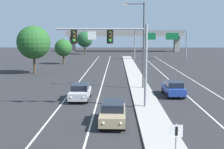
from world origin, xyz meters
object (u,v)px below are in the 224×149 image
at_px(car_oncoming_silver, 80,92).
at_px(tree_far_left_b, 63,48).
at_px(tree_far_left_a, 34,42).
at_px(highway_sign_gantry, 161,35).
at_px(overhead_signal_mast, 117,48).
at_px(street_lamp_median, 142,40).
at_px(car_receding_blue, 173,88).
at_px(tree_far_left_c, 85,39).
at_px(car_oncoming_tan, 113,113).
at_px(median_sign_post, 176,139).

bearing_deg(car_oncoming_silver, tree_far_left_b, 102.84).
bearing_deg(tree_far_left_a, highway_sign_gantry, 47.22).
bearing_deg(highway_sign_gantry, overhead_signal_mast, -102.66).
relative_size(street_lamp_median, car_receding_blue, 2.22).
bearing_deg(tree_far_left_c, overhead_signal_mast, -81.49).
relative_size(overhead_signal_mast, tree_far_left_a, 1.01).
xyz_separation_m(car_oncoming_tan, car_oncoming_silver, (-3.37, 7.81, 0.00)).
xyz_separation_m(car_oncoming_silver, highway_sign_gantry, (14.64, 45.90, 5.34)).
height_order(street_lamp_median, tree_far_left_c, street_lamp_median).
distance_m(tree_far_left_c, tree_far_left_b, 30.64).
xyz_separation_m(car_oncoming_tan, highway_sign_gantry, (11.28, 53.71, 5.34)).
bearing_deg(car_receding_blue, tree_far_left_b, 118.34).
xyz_separation_m(car_oncoming_tan, tree_far_left_b, (-11.24, 42.38, 2.72)).
bearing_deg(median_sign_post, tree_far_left_c, 99.22).
height_order(median_sign_post, tree_far_left_c, tree_far_left_c).
bearing_deg(highway_sign_gantry, tree_far_left_c, 137.81).
bearing_deg(median_sign_post, car_oncoming_tan, 112.45).
distance_m(car_oncoming_tan, tree_far_left_c, 73.75).
distance_m(median_sign_post, car_oncoming_tan, 8.14).
relative_size(car_receding_blue, highway_sign_gantry, 0.34).
distance_m(median_sign_post, highway_sign_gantry, 61.92).
relative_size(overhead_signal_mast, car_oncoming_tan, 1.76).
bearing_deg(car_oncoming_tan, tree_far_left_c, 97.78).
distance_m(car_oncoming_tan, highway_sign_gantry, 55.14).
relative_size(median_sign_post, tree_far_left_c, 0.30).
bearing_deg(highway_sign_gantry, median_sign_post, -97.61).
relative_size(street_lamp_median, highway_sign_gantry, 0.75).
bearing_deg(tree_far_left_a, overhead_signal_mast, -58.87).
relative_size(car_oncoming_tan, car_receding_blue, 1.00).
height_order(median_sign_post, car_oncoming_silver, median_sign_post).
distance_m(tree_far_left_a, tree_far_left_b, 15.48).
xyz_separation_m(median_sign_post, tree_far_left_a, (-16.42, 34.62, 3.55)).
distance_m(tree_far_left_c, tree_far_left_a, 45.97).
height_order(car_receding_blue, tree_far_left_b, tree_far_left_b).
bearing_deg(tree_far_left_b, tree_far_left_c, 87.61).
distance_m(car_oncoming_silver, tree_far_left_a, 22.16).
height_order(overhead_signal_mast, tree_far_left_a, tree_far_left_a).
relative_size(tree_far_left_a, tree_far_left_b, 1.45).
distance_m(median_sign_post, tree_far_left_a, 38.48).
height_order(car_oncoming_silver, highway_sign_gantry, highway_sign_gantry).
relative_size(car_oncoming_silver, tree_far_left_a, 0.57).
bearing_deg(tree_far_left_b, highway_sign_gantry, 26.71).
xyz_separation_m(car_oncoming_tan, tree_far_left_c, (-9.97, 72.97, 3.91)).
bearing_deg(highway_sign_gantry, car_receding_blue, -96.50).
bearing_deg(tree_far_left_c, car_receding_blue, -75.55).
height_order(street_lamp_median, car_oncoming_silver, street_lamp_median).
distance_m(street_lamp_median, car_oncoming_tan, 14.88).
bearing_deg(median_sign_post, tree_far_left_a, 115.38).
bearing_deg(car_oncoming_silver, median_sign_post, -67.11).
bearing_deg(tree_far_left_a, car_oncoming_silver, -62.71).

